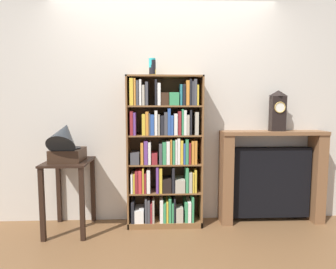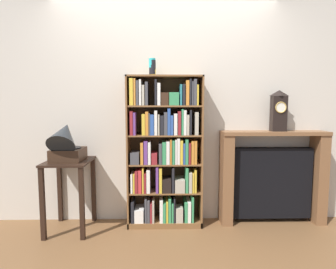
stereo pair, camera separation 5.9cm
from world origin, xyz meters
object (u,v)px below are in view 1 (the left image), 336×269
at_px(bookshelf, 165,155).
at_px(fireplace_mantel, 271,177).
at_px(cup_stack, 152,67).
at_px(gramophone, 66,143).
at_px(side_table_left, 69,180).
at_px(mantel_clock, 278,111).

bearing_deg(bookshelf, fireplace_mantel, 2.21).
bearing_deg(cup_stack, fireplace_mantel, 1.24).
height_order(bookshelf, gramophone, bookshelf).
height_order(side_table_left, mantel_clock, mantel_clock).
xyz_separation_m(bookshelf, cup_stack, (-0.13, 0.02, 0.95)).
height_order(side_table_left, gramophone, gramophone).
xyz_separation_m(side_table_left, gramophone, (-0.00, -0.07, 0.41)).
relative_size(cup_stack, fireplace_mantel, 0.16).
bearing_deg(side_table_left, fireplace_mantel, 4.11).
bearing_deg(mantel_clock, side_table_left, -176.56).
distance_m(bookshelf, side_table_left, 1.05).
bearing_deg(gramophone, bookshelf, 10.03).
height_order(cup_stack, fireplace_mantel, cup_stack).
distance_m(gramophone, mantel_clock, 2.32).
relative_size(bookshelf, gramophone, 3.40).
xyz_separation_m(gramophone, mantel_clock, (2.28, 0.20, 0.32)).
height_order(bookshelf, fireplace_mantel, bookshelf).
height_order(bookshelf, mantel_clock, bookshelf).
xyz_separation_m(cup_stack, fireplace_mantel, (1.36, 0.03, -1.23)).
height_order(cup_stack, mantel_clock, cup_stack).
bearing_deg(bookshelf, mantel_clock, 1.06).
distance_m(side_table_left, mantel_clock, 2.40).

